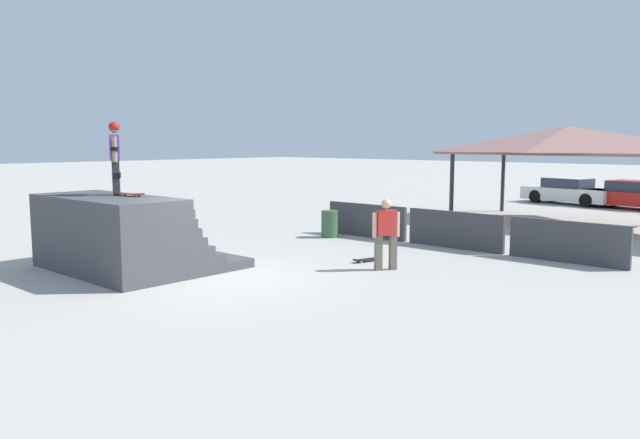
{
  "coord_description": "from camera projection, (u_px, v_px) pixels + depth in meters",
  "views": [
    {
      "loc": [
        10.87,
        -8.44,
        3.0
      ],
      "look_at": [
        -0.09,
        3.64,
        0.97
      ],
      "focal_mm": 35.0,
      "sensor_mm": 36.0,
      "label": 1
    }
  ],
  "objects": [
    {
      "name": "skater_on_deck",
      "position": [
        115.0,
        153.0,
        14.55
      ],
      "size": [
        0.7,
        0.52,
        1.71
      ],
      "rotation": [
        0.0,
        0.0,
        -0.56
      ],
      "color": "#2D2D33",
      "rests_on": "quarter_pipe_ramp"
    },
    {
      "name": "skateboard_on_ground",
      "position": [
        366.0,
        259.0,
        15.7
      ],
      "size": [
        0.38,
        0.79,
        0.09
      ],
      "rotation": [
        0.0,
        0.0,
        4.47
      ],
      "color": "silver",
      "rests_on": "ground"
    },
    {
      "name": "skateboard_on_deck",
      "position": [
        131.0,
        194.0,
        14.29
      ],
      "size": [
        0.79,
        0.34,
        0.09
      ],
      "rotation": [
        0.0,
        0.0,
        0.2
      ],
      "color": "green",
      "rests_on": "quarter_pipe_ramp"
    },
    {
      "name": "quarter_pipe_ramp",
      "position": [
        121.0,
        238.0,
        14.61
      ],
      "size": [
        4.15,
        3.52,
        1.76
      ],
      "color": "#424247",
      "rests_on": "ground"
    },
    {
      "name": "ground_plane",
      "position": [
        213.0,
        278.0,
        13.82
      ],
      "size": [
        160.0,
        160.0,
        0.0
      ],
      "primitive_type": "plane",
      "color": "#ADA8A0"
    },
    {
      "name": "parked_car_white",
      "position": [
        569.0,
        192.0,
        30.24
      ],
      "size": [
        4.68,
        2.53,
        1.27
      ],
      "rotation": [
        0.0,
        0.0,
        -0.21
      ],
      "color": "silver",
      "rests_on": "ground"
    },
    {
      "name": "trash_bin",
      "position": [
        330.0,
        224.0,
        19.71
      ],
      "size": [
        0.52,
        0.52,
        0.85
      ],
      "primitive_type": "cylinder",
      "color": "#385B3D",
      "rests_on": "ground"
    },
    {
      "name": "barrier_fence",
      "position": [
        455.0,
        230.0,
        17.65
      ],
      "size": [
        9.33,
        0.12,
        1.05
      ],
      "color": "#3D3D42",
      "rests_on": "ground"
    },
    {
      "name": "pavilion_shelter",
      "position": [
        567.0,
        141.0,
        22.89
      ],
      "size": [
        8.22,
        5.05,
        3.58
      ],
      "color": "#2D2D33",
      "rests_on": "ground"
    },
    {
      "name": "parked_car_red",
      "position": [
        636.0,
        196.0,
        27.91
      ],
      "size": [
        4.7,
        2.41,
        1.27
      ],
      "rotation": [
        0.0,
        0.0,
        -0.18
      ],
      "color": "red",
      "rests_on": "ground"
    },
    {
      "name": "bystander_walking",
      "position": [
        386.0,
        231.0,
        14.6
      ],
      "size": [
        0.46,
        0.62,
        1.68
      ],
      "rotation": [
        0.0,
        0.0,
        4.13
      ],
      "color": "#6B6051",
      "rests_on": "ground"
    }
  ]
}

